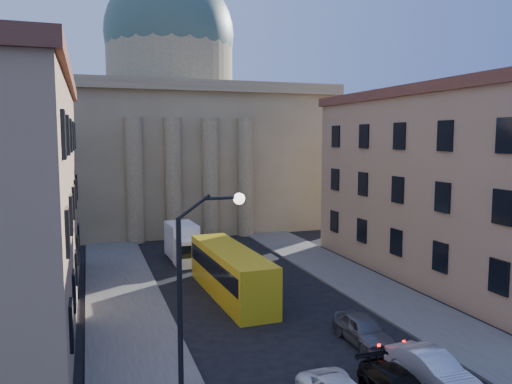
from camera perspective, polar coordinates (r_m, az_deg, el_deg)
sidewalk_left at (r=29.87m, az=-13.98°, el=-15.17°), size 5.00×60.00×0.15m
sidewalk_right at (r=35.37m, az=15.31°, el=-11.79°), size 5.00×60.00×0.15m
church at (r=66.10m, az=-9.58°, el=6.99°), size 68.02×28.76×36.60m
building_right at (r=42.20m, az=22.15°, el=1.06°), size 11.60×26.60×14.70m
street_lamp at (r=18.97m, az=-7.12°, el=-10.96°), size 2.62×0.44×8.83m
car_right_near at (r=24.51m, az=19.46°, el=-18.52°), size 2.00×4.74×1.52m
car_right_far at (r=27.98m, az=12.16°, el=-15.14°), size 1.82×4.42×1.50m
car_right_distant at (r=37.29m, az=-0.24°, el=-9.66°), size 1.88×4.23×1.35m
city_bus at (r=34.78m, az=-2.93°, el=-8.99°), size 3.16×11.73×3.28m
box_truck at (r=44.80m, az=-8.26°, el=-5.89°), size 2.58×5.99×3.24m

